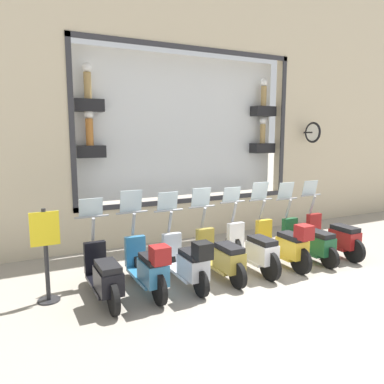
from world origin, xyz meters
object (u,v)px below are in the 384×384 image
(scooter_green_1, at_px, (310,242))
(scooter_yellow_2, at_px, (285,244))
(scooter_red_0, at_px, (334,236))
(scooter_olive_4, at_px, (221,256))
(scooter_teal_6, at_px, (148,267))
(scooter_black_7, at_px, (104,276))
(scooter_white_3, at_px, (253,250))
(scooter_silver_5, at_px, (188,261))
(shop_sign_post, at_px, (46,253))

(scooter_green_1, relative_size, scooter_yellow_2, 0.99)
(scooter_red_0, xyz_separation_m, scooter_olive_4, (-0.00, 2.97, -0.01))
(scooter_teal_6, bearing_deg, scooter_black_7, 85.70)
(scooter_yellow_2, distance_m, scooter_white_3, 0.75)
(scooter_silver_5, relative_size, scooter_black_7, 0.99)
(scooter_red_0, relative_size, shop_sign_post, 1.17)
(scooter_teal_6, relative_size, scooter_black_7, 1.00)
(scooter_olive_4, xyz_separation_m, scooter_teal_6, (-0.05, 1.48, 0.06))
(shop_sign_post, bearing_deg, scooter_black_7, -115.80)
(scooter_yellow_2, bearing_deg, scooter_teal_6, 90.02)
(scooter_green_1, xyz_separation_m, scooter_teal_6, (-0.05, 3.71, 0.07))
(scooter_green_1, relative_size, scooter_teal_6, 0.99)
(scooter_red_0, distance_m, scooter_white_3, 2.23)
(scooter_yellow_2, relative_size, scooter_white_3, 1.00)
(scooter_white_3, height_order, scooter_olive_4, scooter_olive_4)
(scooter_white_3, bearing_deg, scooter_olive_4, 90.41)
(scooter_white_3, xyz_separation_m, scooter_teal_6, (-0.06, 2.23, 0.03))
(scooter_silver_5, bearing_deg, scooter_yellow_2, -89.66)
(scooter_black_7, height_order, shop_sign_post, scooter_black_7)
(scooter_red_0, xyz_separation_m, scooter_green_1, (-0.01, 0.74, -0.02))
(scooter_yellow_2, xyz_separation_m, shop_sign_post, (0.45, 4.54, 0.34))
(scooter_white_3, distance_m, scooter_black_7, 2.97)
(scooter_green_1, relative_size, scooter_silver_5, 1.00)
(scooter_red_0, relative_size, scooter_green_1, 1.01)
(scooter_white_3, relative_size, scooter_teal_6, 1.00)
(scooter_green_1, height_order, scooter_silver_5, scooter_green_1)
(shop_sign_post, bearing_deg, scooter_red_0, -93.77)
(scooter_white_3, height_order, scooter_black_7, scooter_white_3)
(scooter_silver_5, bearing_deg, scooter_red_0, -88.92)
(scooter_red_0, relative_size, scooter_olive_4, 1.00)
(scooter_red_0, distance_m, scooter_green_1, 0.74)
(scooter_olive_4, bearing_deg, scooter_red_0, -89.95)
(scooter_teal_6, bearing_deg, scooter_olive_4, -87.89)
(scooter_red_0, bearing_deg, scooter_green_1, 90.40)
(scooter_yellow_2, bearing_deg, scooter_black_7, 89.15)
(scooter_black_7, xyz_separation_m, shop_sign_post, (0.40, 0.82, 0.39))
(scooter_red_0, distance_m, scooter_yellow_2, 1.49)
(scooter_yellow_2, relative_size, scooter_teal_6, 1.00)
(shop_sign_post, bearing_deg, scooter_olive_4, -97.46)
(scooter_silver_5, height_order, scooter_black_7, scooter_silver_5)
(scooter_teal_6, bearing_deg, scooter_red_0, -89.26)
(scooter_green_1, distance_m, scooter_olive_4, 2.23)
(scooter_black_7, bearing_deg, shop_sign_post, 64.20)
(scooter_olive_4, height_order, scooter_silver_5, scooter_olive_4)
(scooter_olive_4, relative_size, scooter_silver_5, 1.00)
(scooter_olive_4, height_order, scooter_black_7, scooter_olive_4)
(scooter_white_3, bearing_deg, scooter_green_1, -90.30)
(scooter_red_0, distance_m, scooter_silver_5, 3.71)
(scooter_white_3, xyz_separation_m, scooter_silver_5, (-0.07, 1.48, 0.01))
(scooter_red_0, bearing_deg, shop_sign_post, 86.23)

